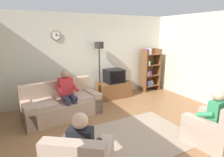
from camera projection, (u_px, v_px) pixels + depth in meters
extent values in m
plane|color=#8C603D|center=(138.00, 132.00, 4.12)|extent=(12.00, 12.00, 0.00)
cube|color=beige|center=(91.00, 57.00, 6.07)|extent=(6.20, 0.12, 2.70)
cylinder|color=brown|center=(56.00, 35.00, 5.33)|extent=(0.28, 0.03, 0.28)
cylinder|color=white|center=(56.00, 35.00, 5.32)|extent=(0.24, 0.01, 0.24)
cube|color=black|center=(56.00, 34.00, 5.31)|extent=(0.02, 0.01, 0.09)
cube|color=black|center=(58.00, 35.00, 5.33)|extent=(0.11, 0.01, 0.01)
cube|color=tan|center=(63.00, 109.00, 4.83)|extent=(1.98, 1.05, 0.42)
cube|color=tan|center=(57.00, 89.00, 5.00)|extent=(1.91, 0.42, 0.48)
cube|color=tan|center=(91.00, 100.00, 5.27)|extent=(0.32, 0.86, 0.56)
cube|color=tan|center=(28.00, 114.00, 4.35)|extent=(0.32, 0.86, 0.56)
cube|color=tan|center=(81.00, 96.00, 5.00)|extent=(0.67, 0.74, 0.10)
cube|color=tan|center=(43.00, 104.00, 4.45)|extent=(0.67, 0.74, 0.10)
cube|color=brown|center=(114.00, 90.00, 6.26)|extent=(1.10, 0.56, 0.52)
cube|color=black|center=(110.00, 87.00, 6.48)|extent=(1.10, 0.04, 0.03)
cube|color=black|center=(114.00, 76.00, 6.13)|extent=(0.60, 0.48, 0.44)
cube|color=black|center=(118.00, 77.00, 5.92)|extent=(0.50, 0.01, 0.36)
cube|color=brown|center=(144.00, 71.00, 6.75)|extent=(0.04, 0.36, 1.55)
cube|color=brown|center=(157.00, 69.00, 7.04)|extent=(0.04, 0.36, 1.55)
cube|color=brown|center=(148.00, 69.00, 7.04)|extent=(0.64, 0.02, 1.55)
cube|color=brown|center=(150.00, 85.00, 7.04)|extent=(0.60, 0.34, 0.02)
cube|color=black|center=(145.00, 84.00, 6.89)|extent=(0.05, 0.28, 0.16)
cube|color=#72338C|center=(146.00, 83.00, 6.91)|extent=(0.06, 0.28, 0.20)
cube|color=#2D59A5|center=(148.00, 83.00, 6.94)|extent=(0.05, 0.28, 0.20)
cube|color=#267F4C|center=(149.00, 83.00, 6.97)|extent=(0.05, 0.28, 0.19)
cube|color=red|center=(150.00, 82.00, 6.99)|extent=(0.04, 0.28, 0.20)
cube|color=#267F4C|center=(151.00, 83.00, 7.02)|extent=(0.03, 0.28, 0.15)
cube|color=brown|center=(150.00, 75.00, 6.94)|extent=(0.60, 0.34, 0.02)
cube|color=#267F4C|center=(145.00, 73.00, 6.78)|extent=(0.03, 0.28, 0.20)
cube|color=gold|center=(146.00, 74.00, 6.81)|extent=(0.03, 0.28, 0.15)
cube|color=#72338C|center=(147.00, 73.00, 6.82)|extent=(0.05, 0.28, 0.20)
cube|color=#72338C|center=(148.00, 73.00, 6.86)|extent=(0.06, 0.28, 0.17)
cube|color=brown|center=(151.00, 65.00, 6.85)|extent=(0.60, 0.34, 0.02)
cube|color=black|center=(146.00, 63.00, 6.70)|extent=(0.04, 0.28, 0.14)
cube|color=silver|center=(147.00, 63.00, 6.72)|extent=(0.05, 0.28, 0.16)
cube|color=#267F4C|center=(148.00, 63.00, 6.74)|extent=(0.03, 0.28, 0.17)
cube|color=brown|center=(151.00, 54.00, 6.76)|extent=(0.60, 0.34, 0.02)
cube|color=#72338C|center=(146.00, 52.00, 6.60)|extent=(0.04, 0.28, 0.20)
cube|color=silver|center=(147.00, 52.00, 6.62)|extent=(0.05, 0.28, 0.17)
cube|color=silver|center=(149.00, 51.00, 6.64)|extent=(0.04, 0.28, 0.20)
cylinder|color=black|center=(100.00, 98.00, 6.20)|extent=(0.28, 0.28, 0.03)
cylinder|color=black|center=(100.00, 73.00, 5.99)|extent=(0.04, 0.04, 1.70)
cylinder|color=black|center=(99.00, 45.00, 5.77)|extent=(0.28, 0.28, 0.20)
cube|color=tan|center=(211.00, 133.00, 3.69)|extent=(0.90, 0.94, 0.40)
cube|color=tan|center=(202.00, 134.00, 3.52)|extent=(0.30, 0.82, 0.56)
cube|color=tan|center=(218.00, 125.00, 3.86)|extent=(0.30, 0.82, 0.56)
cube|color=gray|center=(137.00, 136.00, 3.94)|extent=(2.20, 1.70, 0.01)
cube|color=red|center=(66.00, 87.00, 4.79)|extent=(0.36, 0.24, 0.48)
sphere|color=#A37A5B|center=(65.00, 74.00, 4.69)|extent=(0.22, 0.22, 0.22)
cylinder|color=#2D334C|center=(72.00, 97.00, 4.74)|extent=(0.17, 0.39, 0.13)
cylinder|color=#2D334C|center=(66.00, 98.00, 4.64)|extent=(0.17, 0.39, 0.13)
cylinder|color=#2D334C|center=(76.00, 110.00, 4.66)|extent=(0.12, 0.12, 0.52)
cylinder|color=#2D334C|center=(69.00, 111.00, 4.56)|extent=(0.12, 0.12, 0.52)
cylinder|color=red|center=(75.00, 87.00, 4.83)|extent=(0.13, 0.34, 0.20)
cylinder|color=red|center=(59.00, 90.00, 4.60)|extent=(0.13, 0.34, 0.20)
cube|color=black|center=(81.00, 145.00, 2.54)|extent=(0.39, 0.36, 0.48)
sphere|color=#D8AD8C|center=(80.00, 121.00, 2.47)|extent=(0.22, 0.22, 0.22)
cylinder|color=black|center=(79.00, 151.00, 2.79)|extent=(0.33, 0.39, 0.13)
cylinder|color=black|center=(91.00, 152.00, 2.77)|extent=(0.33, 0.39, 0.13)
cylinder|color=black|center=(83.00, 155.00, 3.03)|extent=(0.15, 0.15, 0.40)
cylinder|color=black|center=(94.00, 156.00, 3.01)|extent=(0.15, 0.15, 0.40)
cylinder|color=black|center=(69.00, 141.00, 2.67)|extent=(0.27, 0.32, 0.20)
cylinder|color=black|center=(97.00, 143.00, 2.62)|extent=(0.27, 0.32, 0.20)
cube|color=#338C59|center=(216.00, 113.00, 3.54)|extent=(0.36, 0.24, 0.48)
sphere|color=#D8AD8C|center=(218.00, 95.00, 3.47)|extent=(0.22, 0.22, 0.22)
cylinder|color=#4C4742|center=(203.00, 122.00, 3.70)|extent=(0.18, 0.39, 0.13)
cylinder|color=#4C4742|center=(207.00, 119.00, 3.80)|extent=(0.18, 0.39, 0.13)
cylinder|color=#4C4742|center=(193.00, 128.00, 3.90)|extent=(0.12, 0.12, 0.40)
cylinder|color=#4C4742|center=(197.00, 125.00, 4.01)|extent=(0.12, 0.12, 0.40)
cylinder|color=#338C59|center=(205.00, 115.00, 3.51)|extent=(0.13, 0.34, 0.20)
cylinder|color=#338C59|center=(216.00, 109.00, 3.74)|extent=(0.13, 0.34, 0.20)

